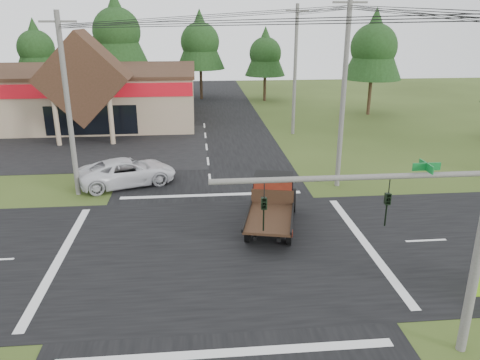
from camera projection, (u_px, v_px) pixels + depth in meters
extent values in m
plane|color=#324217|center=(217.00, 250.00, 21.47)|extent=(120.00, 120.00, 0.00)
cube|color=black|center=(217.00, 250.00, 21.47)|extent=(12.00, 120.00, 0.02)
cube|color=black|center=(217.00, 250.00, 21.47)|extent=(120.00, 12.00, 0.02)
cube|color=black|center=(34.00, 148.00, 38.07)|extent=(28.00, 14.00, 0.02)
cube|color=tan|center=(45.00, 96.00, 47.40)|extent=(30.00, 15.00, 5.00)
cube|color=#382617|center=(41.00, 71.00, 46.56)|extent=(30.40, 15.40, 0.30)
cube|color=#AA0D17|center=(16.00, 92.00, 39.78)|extent=(30.00, 0.12, 1.20)
cube|color=#382617|center=(84.00, 78.00, 39.02)|extent=(7.78, 4.00, 7.78)
cylinder|color=tan|center=(57.00, 122.00, 38.32)|extent=(0.40, 0.40, 4.00)
cylinder|color=tan|center=(111.00, 121.00, 38.72)|extent=(0.40, 0.40, 4.00)
cube|color=black|center=(91.00, 120.00, 41.20)|extent=(8.00, 0.08, 2.60)
cylinder|color=#595651|center=(479.00, 252.00, 13.94)|extent=(0.24, 0.24, 7.00)
cylinder|color=#595651|center=(355.00, 177.00, 12.75)|extent=(8.00, 0.16, 0.16)
imported|color=black|center=(387.00, 210.00, 13.17)|extent=(0.16, 0.20, 1.00)
imported|color=black|center=(264.00, 215.00, 12.86)|extent=(0.16, 0.20, 1.00)
cube|color=#0C6626|center=(427.00, 167.00, 12.85)|extent=(0.80, 0.04, 0.22)
cylinder|color=#595651|center=(68.00, 108.00, 26.54)|extent=(0.30, 0.30, 10.50)
cube|color=#595651|center=(58.00, 21.00, 25.00)|extent=(2.00, 0.12, 0.12)
cylinder|color=#595651|center=(343.00, 95.00, 27.80)|extent=(0.30, 0.30, 11.50)
cube|color=#595651|center=(350.00, 2.00, 26.10)|extent=(2.00, 0.12, 0.12)
cylinder|color=#595651|center=(295.00, 71.00, 41.00)|extent=(0.30, 0.30, 11.20)
cube|color=#595651|center=(297.00, 11.00, 39.35)|extent=(2.00, 0.12, 0.12)
cylinder|color=#332316|center=(41.00, 87.00, 58.57)|extent=(0.36, 0.36, 3.50)
cone|color=black|center=(36.00, 46.00, 56.90)|extent=(5.60, 5.60, 6.60)
sphere|color=black|center=(36.00, 48.00, 57.00)|extent=(4.40, 4.40, 4.40)
cylinder|color=#332316|center=(121.00, 83.00, 58.35)|extent=(0.36, 0.36, 4.55)
cone|color=black|center=(116.00, 28.00, 56.17)|extent=(7.28, 7.28, 8.58)
sphere|color=black|center=(117.00, 31.00, 56.30)|extent=(5.72, 5.72, 5.72)
cylinder|color=#332316|center=(201.00, 84.00, 60.29)|extent=(0.36, 0.36, 3.85)
cone|color=black|center=(200.00, 39.00, 58.46)|extent=(6.16, 6.16, 7.26)
sphere|color=black|center=(200.00, 42.00, 58.57)|extent=(4.84, 4.84, 4.84)
cylinder|color=#332316|center=(265.00, 88.00, 59.24)|extent=(0.36, 0.36, 3.15)
cone|color=black|center=(265.00, 51.00, 57.74)|extent=(5.04, 5.04, 5.94)
sphere|color=black|center=(265.00, 53.00, 57.83)|extent=(3.96, 3.96, 3.96)
cylinder|color=#332316|center=(369.00, 97.00, 50.63)|extent=(0.36, 0.36, 3.85)
cone|color=black|center=(374.00, 44.00, 48.79)|extent=(6.16, 6.16, 7.26)
sphere|color=black|center=(374.00, 47.00, 48.90)|extent=(4.84, 4.84, 4.84)
imported|color=silver|center=(127.00, 172.00, 29.62)|extent=(6.65, 4.65, 1.68)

